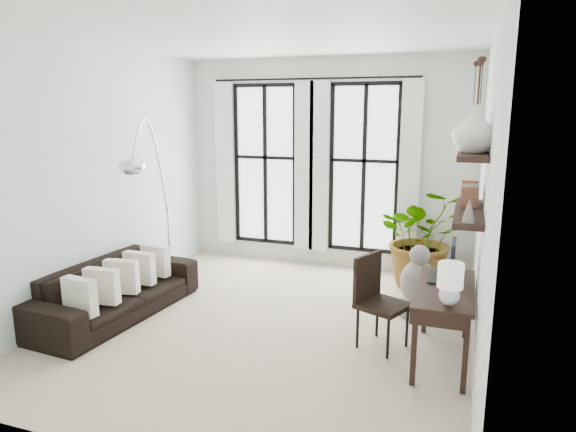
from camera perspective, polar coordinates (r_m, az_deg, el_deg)
The scene contains 16 objects.
floor at distance 6.09m, azimuth -2.30°, elevation -11.81°, with size 5.00×5.00×0.00m, color beige.
ceiling at distance 5.63m, azimuth -2.58°, elevation 19.56°, with size 5.00×5.00×0.00m, color white.
wall_left at distance 6.80m, azimuth -20.36°, elevation 3.99°, with size 5.00×5.00×0.00m, color silver.
wall_right at distance 5.25m, azimuth 21.04°, elevation 1.80°, with size 5.00×5.00×0.00m, color white.
wall_back at distance 8.00m, azimuth 4.27°, elevation 5.77°, with size 4.50×4.50×0.00m, color white.
windows at distance 7.99m, azimuth 2.74°, elevation 5.49°, with size 3.26×0.13×2.65m.
wall_shelves at distance 5.02m, azimuth 19.60°, elevation 2.96°, with size 0.25×1.30×0.60m.
sofa at distance 6.52m, azimuth -18.61°, elevation -7.76°, with size 2.21×0.86×0.65m, color black.
throw_pillows at distance 6.41m, azimuth -18.00°, elevation -6.40°, with size 0.40×1.52×0.40m.
plant at distance 7.35m, azimuth 14.79°, elevation -2.28°, with size 1.26×1.09×1.40m, color #2D7228.
desk at distance 5.18m, azimuth 16.99°, elevation -8.24°, with size 0.54×1.28×1.15m.
desk_chair at distance 5.45m, azimuth 9.77°, elevation -8.64°, with size 0.60×0.60×0.97m.
arc_lamp at distance 6.69m, azimuth -15.11°, elevation 6.04°, with size 0.73×1.63×2.34m.
buddha at distance 6.39m, azimuth 14.26°, elevation -7.52°, with size 0.48×0.48×0.87m.
vase_a at distance 4.68m, azimuth 20.05°, elevation 8.97°, with size 0.37×0.37×0.38m, color white.
vase_b at distance 5.08m, azimuth 20.03°, elevation 9.14°, with size 0.37×0.37×0.38m, color white.
Camera 1 is at (2.08, -5.18, 2.45)m, focal length 32.00 mm.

